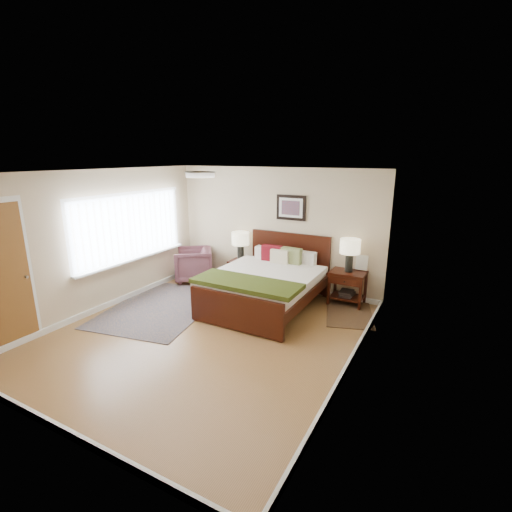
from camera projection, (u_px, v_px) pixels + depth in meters
name	position (u px, v px, depth m)	size (l,w,h in m)	color
floor	(206.00, 334.00, 5.85)	(5.00, 5.00, 0.00)	#905E37
back_wall	(275.00, 229.00, 7.65)	(4.50, 0.04, 2.50)	#C8B591
front_wall	(42.00, 321.00, 3.40)	(4.50, 0.04, 2.50)	#C8B591
left_wall	(100.00, 241.00, 6.56)	(0.04, 5.00, 2.50)	#C8B591
right_wall	(354.00, 281.00, 4.49)	(0.04, 5.00, 2.50)	#C8B591
ceiling	(200.00, 172.00, 5.20)	(4.50, 5.00, 0.02)	white
window	(132.00, 228.00, 7.09)	(0.11, 2.72, 1.32)	silver
ceil_fixture	(200.00, 174.00, 5.21)	(0.44, 0.44, 0.08)	white
bed	(266.00, 279.00, 6.75)	(1.82, 2.21, 1.19)	black
wall_art	(291.00, 208.00, 7.34)	(0.62, 0.05, 0.50)	black
nightstand_left	(240.00, 266.00, 7.98)	(0.45, 0.41, 0.54)	black
nightstand_right	(347.00, 284.00, 6.92)	(0.64, 0.48, 0.64)	black
lamp_left	(241.00, 241.00, 7.85)	(0.37, 0.37, 0.61)	black
lamp_right	(350.00, 249.00, 6.76)	(0.37, 0.37, 0.61)	black
armchair	(193.00, 264.00, 8.27)	(0.79, 0.81, 0.74)	brown
rug_persian	(161.00, 307.00, 6.86)	(1.72, 2.42, 0.01)	#0C1E3C
rug_navy	(349.00, 314.00, 6.56)	(0.78, 1.18, 0.01)	black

